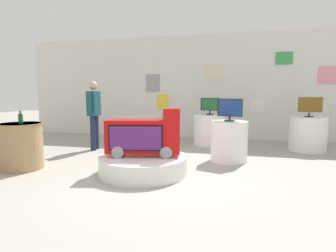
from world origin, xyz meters
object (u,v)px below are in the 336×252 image
Objects in this scene: novelty_firetruck_tv at (145,136)px; tv_on_center_rear at (310,106)px; main_display_pedestal at (143,165)px; tv_on_left_rear at (210,105)px; side_table_round at (21,146)px; display_pedestal_left_rear at (210,130)px; display_pedestal_center_rear at (308,134)px; display_pedestal_right_rear at (229,141)px; bottle_on_side_table at (21,118)px; shopper_browsing_near_truck at (94,110)px; tv_on_right_rear at (230,109)px.

tv_on_center_rear is at bearing 40.70° from novelty_firetruck_tv.
tv_on_left_rear is at bearing 73.82° from main_display_pedestal.
side_table_round reaches higher than main_display_pedestal.
tv_on_center_rear is (2.27, -0.21, 0.65)m from display_pedestal_left_rear.
display_pedestal_left_rear reaches higher than main_display_pedestal.
display_pedestal_center_rear is 2.26m from display_pedestal_right_rear.
novelty_firetruck_tv is at bearing 6.05° from bottle_on_side_table.
novelty_firetruck_tv reaches higher than bottle_on_side_table.
shopper_browsing_near_truck reaches higher than display_pedestal_right_rear.
tv_on_right_rear reaches higher than tv_on_left_rear.
tv_on_left_rear reaches higher than novelty_firetruck_tv.
tv_on_left_rear is 0.31× the size of shopper_browsing_near_truck.
tv_on_right_rear is (0.00, -0.00, 0.63)m from display_pedestal_right_rear.
side_table_round is 0.50× the size of shopper_browsing_near_truck.
main_display_pedestal is at bearing -42.36° from shopper_browsing_near_truck.
tv_on_right_rear is 0.59× the size of side_table_round.
main_display_pedestal is at bearing 6.17° from bottle_on_side_table.
tv_on_center_rear is 5.97m from bottle_on_side_table.
tv_on_center_rear is at bearing 39.34° from display_pedestal_right_rear.
display_pedestal_left_rear is at bearing 107.77° from tv_on_right_rear.
side_table_round reaches higher than display_pedestal_center_rear.
main_display_pedestal is 1.82m from display_pedestal_right_rear.
main_display_pedestal is 0.47m from novelty_firetruck_tv.
novelty_firetruck_tv is 5.72× the size of bottle_on_side_table.
novelty_firetruck_tv is 2.60× the size of tv_on_right_rear.
display_pedestal_center_rear is at bearing -5.09° from display_pedestal_left_rear.
main_display_pedestal is 1.17× the size of novelty_firetruck_tv.
novelty_firetruck_tv is 2.98m from tv_on_left_rear.
tv_on_right_rear reaches higher than side_table_round.
tv_on_right_rear is at bearing -140.46° from display_pedestal_center_rear.
shopper_browsing_near_truck is (-1.75, 1.60, 0.79)m from main_display_pedestal.
display_pedestal_center_rear is 5.99m from side_table_round.
tv_on_center_rear is at bearing -78.36° from display_pedestal_center_rear.
tv_on_left_rear reaches higher than bottle_on_side_table.
bottle_on_side_table is (-5.23, -2.87, -0.15)m from tv_on_center_rear.
shopper_browsing_near_truck is (-2.57, -1.25, 0.54)m from display_pedestal_left_rear.
display_pedestal_left_rear is at bearing 74.35° from novelty_firetruck_tv.
side_table_round is (-2.16, -0.23, 0.26)m from main_display_pedestal.
display_pedestal_center_rear and display_pedestal_right_rear have the same top height.
tv_on_right_rear is at bearing -72.23° from display_pedestal_left_rear.
tv_on_center_rear reaches higher than display_pedestal_right_rear.
side_table_round is (-3.51, -1.44, 0.02)m from display_pedestal_right_rear.
display_pedestal_center_rear is 4.98m from shopper_browsing_near_truck.
display_pedestal_right_rear is 0.49× the size of shopper_browsing_near_truck.
shopper_browsing_near_truck is (0.41, 1.83, 0.53)m from side_table_round.
side_table_round is at bearing -157.76° from tv_on_right_rear.
bottle_on_side_table is at bearing -151.28° from tv_on_center_rear.
display_pedestal_right_rear is at bearing 41.82° from main_display_pedestal.
display_pedestal_right_rear reaches higher than main_display_pedestal.
tv_on_right_rear is at bearing 22.24° from side_table_round.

